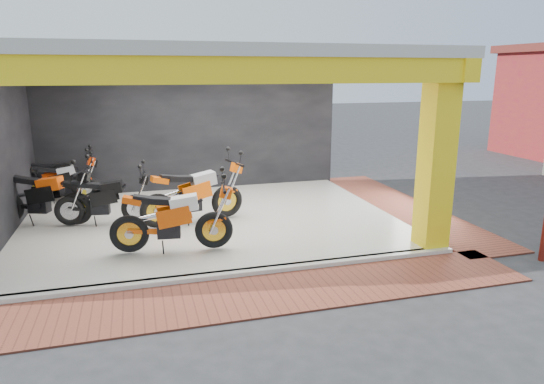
{
  "coord_description": "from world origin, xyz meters",
  "views": [
    {
      "loc": [
        -1.5,
        -8.3,
        3.28
      ],
      "look_at": [
        1.1,
        0.9,
        0.9
      ],
      "focal_mm": 32.0,
      "sensor_mm": 36.0,
      "label": 1
    }
  ],
  "objects": [
    {
      "name": "moto_row_c",
      "position": [
        -2.8,
        2.3,
        0.81
      ],
      "size": [
        2.47,
        1.58,
        1.41
      ],
      "primitive_type": null,
      "rotation": [
        0.0,
        0.0,
        -0.34
      ],
      "color": "black",
      "rests_on": "showroom_floor"
    },
    {
      "name": "paver_right",
      "position": [
        4.8,
        2.0,
        0.01
      ],
      "size": [
        1.4,
        7.0,
        0.03
      ],
      "primitive_type": "cube",
      "color": "brown",
      "rests_on": "ground"
    },
    {
      "name": "moto_row_b",
      "position": [
        -1.59,
        2.08,
        0.74
      ],
      "size": [
        2.19,
        1.07,
        1.28
      ],
      "primitive_type": null,
      "rotation": [
        0.0,
        0.0,
        -0.14
      ],
      "color": "black",
      "rests_on": "showroom_floor"
    },
    {
      "name": "back_wall",
      "position": [
        0.0,
        5.1,
        1.75
      ],
      "size": [
        8.2,
        0.2,
        3.5
      ],
      "primitive_type": "cube",
      "color": "black",
      "rests_on": "ground"
    },
    {
      "name": "moto_row_a",
      "position": [
        0.36,
        1.95,
        0.84
      ],
      "size": [
        2.57,
        1.43,
        1.48
      ],
      "primitive_type": null,
      "rotation": [
        0.0,
        0.0,
        0.23
      ],
      "color": "#FF610A",
      "rests_on": "showroom_floor"
    },
    {
      "name": "paver_front",
      "position": [
        0.0,
        -1.8,
        0.01
      ],
      "size": [
        9.0,
        1.4,
        0.03
      ],
      "primitive_type": "cube",
      "color": "brown",
      "rests_on": "ground"
    },
    {
      "name": "showroom_ceiling",
      "position": [
        0.0,
        2.0,
        3.6
      ],
      "size": [
        8.4,
        6.4,
        0.2
      ],
      "primitive_type": "cube",
      "color": "beige",
      "rests_on": "corner_column"
    },
    {
      "name": "moto_hero",
      "position": [
        -0.23,
        0.08,
        0.81
      ],
      "size": [
        2.41,
        1.15,
        1.42
      ],
      "primitive_type": null,
      "rotation": [
        0.0,
        0.0,
        -0.13
      ],
      "color": "#DE4C09",
      "rests_on": "showroom_floor"
    },
    {
      "name": "corner_column",
      "position": [
        3.75,
        -0.75,
        1.75
      ],
      "size": [
        0.5,
        0.5,
        3.5
      ],
      "primitive_type": "cube",
      "color": "yellow",
      "rests_on": "ground"
    },
    {
      "name": "header_beam_front",
      "position": [
        0.0,
        -1.0,
        3.3
      ],
      "size": [
        8.4,
        0.3,
        0.4
      ],
      "primitive_type": "cube",
      "color": "yellow",
      "rests_on": "corner_column"
    },
    {
      "name": "floor_kerb",
      "position": [
        0.0,
        -1.02,
        0.05
      ],
      "size": [
        8.0,
        0.2,
        0.1
      ],
      "primitive_type": "cube",
      "color": "white",
      "rests_on": "ground"
    },
    {
      "name": "moto_row_d",
      "position": [
        -2.83,
        4.5,
        0.76
      ],
      "size": [
        2.19,
        0.92,
        1.31
      ],
      "primitive_type": null,
      "rotation": [
        0.0,
        0.0,
        -0.06
      ],
      "color": "#E73909",
      "rests_on": "showroom_floor"
    },
    {
      "name": "moto_row_e",
      "position": [
        -2.77,
        4.5,
        0.72
      ],
      "size": [
        2.08,
        0.94,
        1.23
      ],
      "primitive_type": null,
      "rotation": [
        0.0,
        0.0,
        0.1
      ],
      "color": "black",
      "rests_on": "showroom_floor"
    },
    {
      "name": "header_beam_right",
      "position": [
        4.0,
        2.0,
        3.3
      ],
      "size": [
        0.3,
        6.4,
        0.4
      ],
      "primitive_type": "cube",
      "color": "yellow",
      "rests_on": "corner_column"
    },
    {
      "name": "ground",
      "position": [
        0.0,
        0.0,
        0.0
      ],
      "size": [
        80.0,
        80.0,
        0.0
      ],
      "primitive_type": "plane",
      "color": "#2D2D30",
      "rests_on": "ground"
    },
    {
      "name": "showroom_floor",
      "position": [
        0.0,
        2.0,
        0.05
      ],
      "size": [
        8.0,
        6.0,
        0.1
      ],
      "primitive_type": "cube",
      "color": "white",
      "rests_on": "ground"
    }
  ]
}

